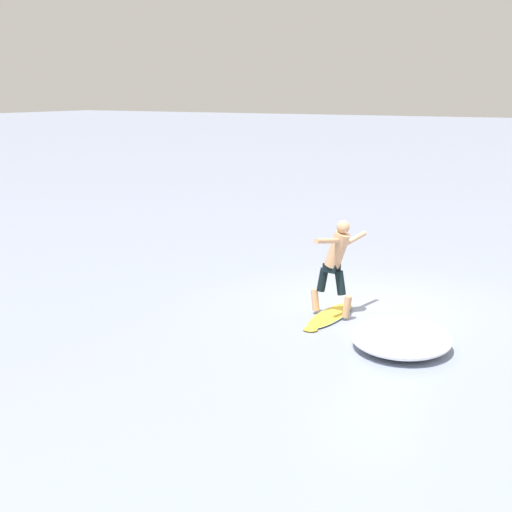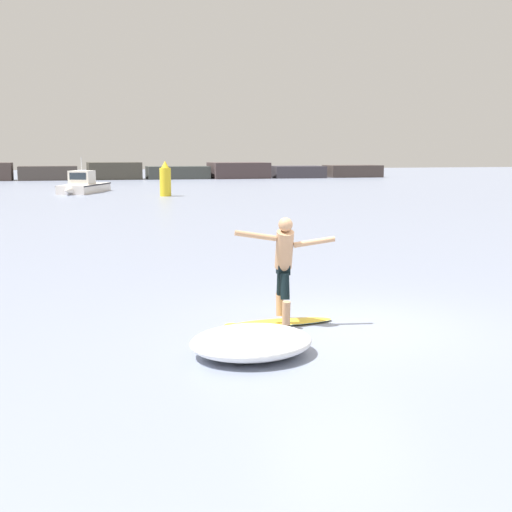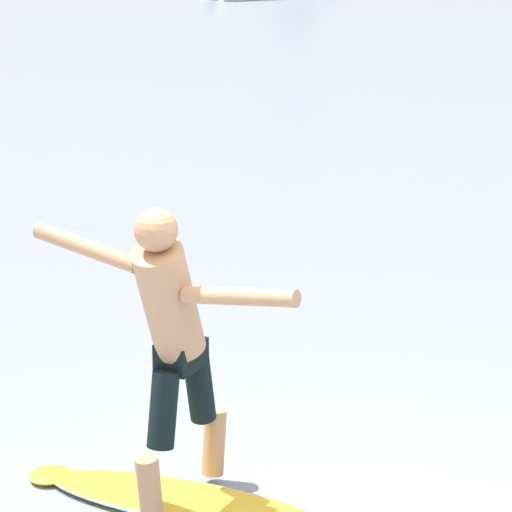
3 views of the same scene
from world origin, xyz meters
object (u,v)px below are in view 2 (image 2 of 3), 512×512
(surfboard, at_px, (281,322))
(channel_marker_buoy, at_px, (165,180))
(surfer, at_px, (284,260))
(fishing_boat_near_jetty, at_px, (83,186))

(surfboard, relative_size, channel_marker_buoy, 0.84)
(surfer, distance_m, fishing_boat_near_jetty, 39.18)
(fishing_boat_near_jetty, xyz_separation_m, channel_marker_buoy, (4.94, -5.10, 0.53))
(surfer, bearing_deg, fishing_boat_near_jetty, 93.76)
(fishing_boat_near_jetty, relative_size, channel_marker_buoy, 2.96)
(surfboard, bearing_deg, channel_marker_buoy, 85.97)
(surfer, xyz_separation_m, channel_marker_buoy, (2.37, 33.99, -0.08))
(surfboard, height_order, surfer, surfer)
(surfer, xyz_separation_m, fishing_boat_near_jetty, (-2.57, 39.09, -0.60))
(surfboard, relative_size, fishing_boat_near_jetty, 0.28)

